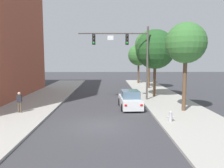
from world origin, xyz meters
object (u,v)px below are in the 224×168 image
at_px(car_lead_white, 130,100).
at_px(street_tree_nearest, 186,43).
at_px(traffic_signal_mast, 128,49).
at_px(street_tree_farthest, 139,55).
at_px(street_tree_third, 149,45).
at_px(street_tree_second, 155,49).
at_px(pedestrian_sidewalk_left_walker, 19,101).
at_px(fire_hydrant, 171,116).

distance_m(car_lead_white, street_tree_nearest, 6.71).
height_order(traffic_signal_mast, street_tree_farthest, traffic_signal_mast).
bearing_deg(car_lead_white, street_tree_third, 72.83).
bearing_deg(street_tree_second, street_tree_nearest, -82.07).
relative_size(pedestrian_sidewalk_left_walker, street_tree_second, 0.22).
bearing_deg(car_lead_white, street_tree_farthest, 80.34).
bearing_deg(car_lead_white, traffic_signal_mast, 89.25).
bearing_deg(street_tree_nearest, street_tree_second, 97.93).
distance_m(pedestrian_sidewalk_left_walker, fire_hydrant, 11.59).
bearing_deg(pedestrian_sidewalk_left_walker, street_tree_second, 32.02).
relative_size(fire_hydrant, street_tree_nearest, 0.10).
relative_size(fire_hydrant, street_tree_farthest, 0.11).
distance_m(traffic_signal_mast, street_tree_nearest, 6.66).
bearing_deg(pedestrian_sidewalk_left_walker, street_tree_nearest, 2.28).
bearing_deg(street_tree_nearest, street_tree_farthest, 92.70).
bearing_deg(fire_hydrant, street_tree_nearest, 58.62).
relative_size(car_lead_white, pedestrian_sidewalk_left_walker, 2.63).
relative_size(traffic_signal_mast, street_tree_nearest, 1.05).
height_order(traffic_signal_mast, pedestrian_sidewalk_left_walker, traffic_signal_mast).
height_order(street_tree_second, street_tree_farthest, street_tree_second).
distance_m(street_tree_second, street_tree_third, 7.35).
distance_m(pedestrian_sidewalk_left_walker, street_tree_second, 15.08).
relative_size(traffic_signal_mast, pedestrian_sidewalk_left_walker, 4.57).
bearing_deg(street_tree_second, traffic_signal_mast, -148.40).
relative_size(fire_hydrant, street_tree_second, 0.10).
height_order(fire_hydrant, street_tree_second, street_tree_second).
height_order(traffic_signal_mast, street_tree_second, traffic_signal_mast).
distance_m(pedestrian_sidewalk_left_walker, street_tree_third, 20.40).
distance_m(pedestrian_sidewalk_left_walker, street_tree_farthest, 25.04).
xyz_separation_m(street_tree_nearest, street_tree_farthest, (-0.99, 20.96, -0.62)).
distance_m(traffic_signal_mast, pedestrian_sidewalk_left_walker, 11.48).
distance_m(fire_hydrant, street_tree_nearest, 6.36).
relative_size(street_tree_nearest, street_tree_third, 0.87).
bearing_deg(pedestrian_sidewalk_left_walker, traffic_signal_mast, 32.17).
xyz_separation_m(street_tree_second, street_tree_farthest, (0.01, 13.83, -0.42)).
bearing_deg(traffic_signal_mast, fire_hydrant, -74.96).
xyz_separation_m(car_lead_white, street_tree_second, (3.28, 5.45, 4.70)).
bearing_deg(fire_hydrant, street_tree_farthest, 87.66).
bearing_deg(street_tree_third, street_tree_nearest, -88.65).
height_order(pedestrian_sidewalk_left_walker, street_tree_nearest, street_tree_nearest).
distance_m(pedestrian_sidewalk_left_walker, street_tree_nearest, 14.00).
xyz_separation_m(fire_hydrant, street_tree_third, (1.63, 17.63, 5.77)).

